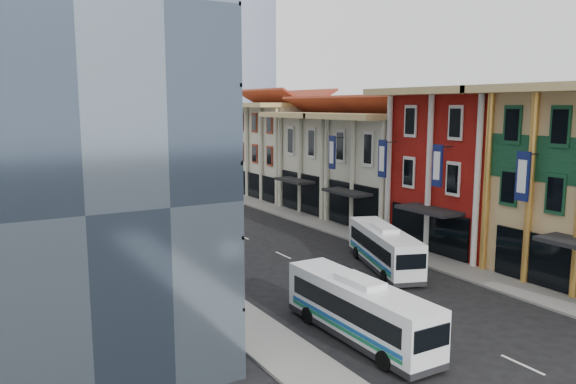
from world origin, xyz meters
TOP-DOWN VIEW (x-y plane):
  - ground at (0.00, 0.00)m, footprint 200.00×200.00m
  - sidewalk_right at (8.50, 22.00)m, footprint 3.00×90.00m
  - sidewalk_left at (-8.50, 22.00)m, footprint 3.00×90.00m
  - shophouse_red at (14.00, 17.00)m, footprint 8.00×10.00m
  - shophouse_cream_near at (14.00, 26.50)m, footprint 8.00×9.00m
  - shophouse_cream_mid at (14.00, 35.50)m, footprint 8.00×9.00m
  - shophouse_cream_far at (14.00, 46.00)m, footprint 8.00×12.00m
  - office_tower at (-17.00, 19.00)m, footprint 12.00×26.00m
  - office_block_far at (-16.00, 42.00)m, footprint 10.00×18.00m
  - bus_left_near at (-4.49, 6.84)m, footprint 2.27×9.69m
  - bus_left_far at (-4.47, 30.17)m, footprint 4.93×11.61m
  - bus_right at (4.29, 15.46)m, footprint 5.38×9.75m

SIDE VIEW (x-z plane):
  - ground at x=0.00m, z-range 0.00..0.00m
  - sidewalk_right at x=8.50m, z-range 0.00..0.15m
  - sidewalk_left at x=-8.50m, z-range 0.00..0.15m
  - bus_right at x=4.29m, z-range 0.00..3.07m
  - bus_left_near at x=-4.49m, z-range 0.00..3.11m
  - bus_left_far at x=-4.47m, z-range 0.00..3.63m
  - shophouse_cream_near at x=14.00m, z-range 0.00..10.00m
  - shophouse_cream_mid at x=14.00m, z-range 0.00..10.00m
  - shophouse_cream_far at x=14.00m, z-range 0.00..11.00m
  - shophouse_red at x=14.00m, z-range 0.00..12.00m
  - office_block_far at x=-16.00m, z-range 0.00..14.00m
  - office_tower at x=-17.00m, z-range 0.00..30.00m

